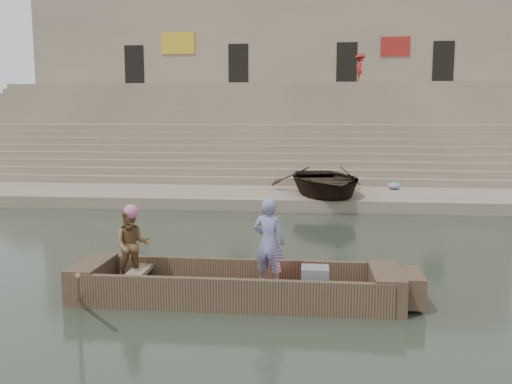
% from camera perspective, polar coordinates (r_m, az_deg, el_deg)
% --- Properties ---
extents(ground, '(120.00, 120.00, 0.00)m').
position_cam_1_polar(ground, '(12.39, -7.73, -6.78)').
color(ground, '#262F23').
rests_on(ground, ground).
extents(lower_landing, '(32.00, 4.00, 0.40)m').
position_cam_1_polar(lower_landing, '(20.06, -2.35, -0.52)').
color(lower_landing, gray).
rests_on(lower_landing, ground).
extents(mid_landing, '(32.00, 3.00, 2.80)m').
position_cam_1_polar(mid_landing, '(27.35, -0.10, 4.24)').
color(mid_landing, gray).
rests_on(mid_landing, ground).
extents(upper_landing, '(32.00, 3.00, 5.20)m').
position_cam_1_polar(upper_landing, '(34.27, 1.15, 6.97)').
color(upper_landing, gray).
rests_on(upper_landing, ground).
extents(ghat_steps, '(32.00, 11.00, 5.20)m').
position_cam_1_polar(ghat_steps, '(29.00, 0.26, 5.24)').
color(ghat_steps, gray).
rests_on(ghat_steps, ground).
extents(building_wall, '(32.00, 5.07, 11.20)m').
position_cam_1_polar(building_wall, '(38.33, 1.67, 11.55)').
color(building_wall, '#9C8869').
rests_on(building_wall, ground).
extents(main_rowboat, '(5.00, 1.30, 0.22)m').
position_cam_1_polar(main_rowboat, '(9.44, -2.24, -10.69)').
color(main_rowboat, brown).
rests_on(main_rowboat, ground).
extents(rowboat_trim, '(6.04, 2.63, 1.99)m').
position_cam_1_polar(rowboat_trim, '(9.35, -0.98, -9.60)').
color(rowboat_trim, brown).
rests_on(rowboat_trim, ground).
extents(standing_man, '(0.64, 0.51, 1.55)m').
position_cam_1_polar(standing_man, '(9.26, 1.38, -5.36)').
color(standing_man, navy).
rests_on(standing_man, main_rowboat).
extents(rowing_man, '(0.75, 0.66, 1.32)m').
position_cam_1_polar(rowing_man, '(9.82, -13.00, -5.51)').
color(rowing_man, '#267233').
rests_on(rowing_man, main_rowboat).
extents(television, '(0.46, 0.42, 0.40)m').
position_cam_1_polar(television, '(9.26, 6.18, -9.10)').
color(television, slate).
rests_on(television, main_rowboat).
extents(beached_rowboat, '(4.28, 5.41, 1.01)m').
position_cam_1_polar(beached_rowboat, '(19.32, 7.24, 1.21)').
color(beached_rowboat, '#2D2116').
rests_on(beached_rowboat, lower_landing).
extents(pedestrian, '(0.69, 1.18, 1.80)m').
position_cam_1_polar(pedestrian, '(34.06, 10.97, 12.73)').
color(pedestrian, maroon).
rests_on(pedestrian, upper_landing).
extents(cloth_bundles, '(22.16, 2.82, 0.26)m').
position_cam_1_polar(cloth_bundles, '(19.77, 4.06, 0.32)').
color(cloth_bundles, '#3F5999').
rests_on(cloth_bundles, lower_landing).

